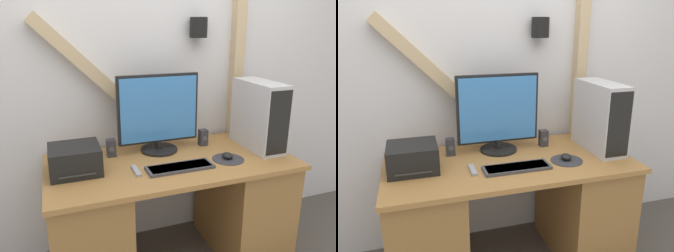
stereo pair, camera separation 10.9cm
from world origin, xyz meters
The scene contains 11 objects.
wall_back centered at (0.00, 0.80, 1.35)m, with size 6.40×0.17×2.70m.
desk centered at (0.00, 0.38, 0.40)m, with size 1.53×0.75×0.77m.
monitor centered at (-0.02, 0.56, 1.03)m, with size 0.55×0.25×0.52m.
keyboard centered at (0.00, 0.23, 0.78)m, with size 0.40×0.13×0.02m.
mousepad centered at (0.34, 0.26, 0.77)m, with size 0.20×0.20×0.00m.
mouse centered at (0.34, 0.26, 0.79)m, with size 0.07×0.08×0.04m.
computer_tower centered at (0.64, 0.39, 1.00)m, with size 0.18×0.44×0.46m.
printer centered at (-0.58, 0.39, 0.85)m, with size 0.28×0.27×0.16m.
speaker_left centered at (-0.35, 0.56, 0.83)m, with size 0.06×0.06×0.12m.
speaker_right centered at (0.30, 0.55, 0.83)m, with size 0.06×0.06×0.12m.
remote_control centered at (-0.26, 0.27, 0.78)m, with size 0.03×0.14×0.02m.
Camera 1 is at (-0.67, -1.42, 1.58)m, focal length 35.00 mm.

